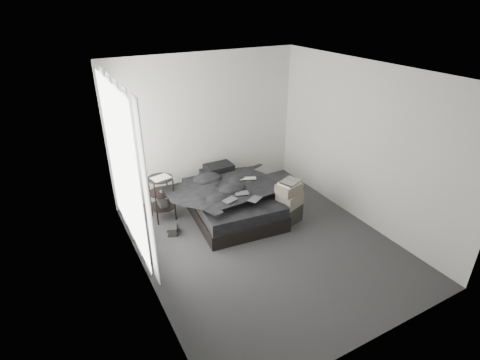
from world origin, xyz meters
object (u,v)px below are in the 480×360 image
side_stand (162,199)px  box_lower (288,213)px  bed (232,208)px  laptop (248,176)px

side_stand → box_lower: (1.81, -1.09, -0.23)m
side_stand → box_lower: size_ratio=1.84×
bed → side_stand: (-1.09, 0.44, 0.26)m
bed → side_stand: 1.20m
bed → laptop: (0.33, 0.01, 0.53)m
bed → box_lower: (0.72, -0.65, 0.03)m
bed → side_stand: size_ratio=2.33×
bed → side_stand: side_stand is taller
side_stand → box_lower: side_stand is taller
laptop → box_lower: bearing=-35.7°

